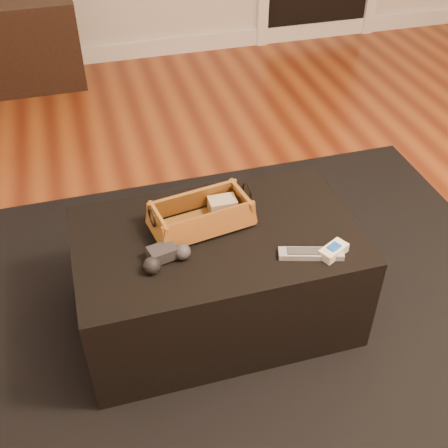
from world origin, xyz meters
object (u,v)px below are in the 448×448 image
object	(u,v)px
tv_remote	(198,224)
ottoman	(217,277)
game_controller	(165,256)
cream_gadget	(333,251)
wicker_basket	(201,216)
silver_remote	(311,253)

from	to	relation	value
tv_remote	ottoman	bearing A→B (deg)	-57.74
game_controller	cream_gadget	bearing A→B (deg)	-11.96
ottoman	game_controller	xyz separation A→B (m)	(-0.20, -0.09, 0.24)
wicker_basket	cream_gadget	size ratio (longest dim) A/B	3.34
wicker_basket	silver_remote	distance (m)	0.40
silver_remote	cream_gadget	world-z (taller)	cream_gadget
silver_remote	cream_gadget	distance (m)	0.08
tv_remote	silver_remote	xyz separation A→B (m)	(0.33, -0.24, -0.01)
ottoman	game_controller	world-z (taller)	game_controller
ottoman	wicker_basket	xyz separation A→B (m)	(-0.04, 0.07, 0.25)
wicker_basket	game_controller	distance (m)	0.22
wicker_basket	silver_remote	world-z (taller)	wicker_basket
ottoman	wicker_basket	size ratio (longest dim) A/B	2.60
wicker_basket	silver_remote	bearing A→B (deg)	-39.56
ottoman	tv_remote	size ratio (longest dim) A/B	5.28
tv_remote	silver_remote	size ratio (longest dim) A/B	0.85
game_controller	silver_remote	distance (m)	0.48
cream_gadget	tv_remote	bearing A→B (deg)	147.60
silver_remote	tv_remote	bearing A→B (deg)	143.61
ottoman	wicker_basket	bearing A→B (deg)	120.37
silver_remote	ottoman	bearing A→B (deg)	144.94
tv_remote	wicker_basket	world-z (taller)	wicker_basket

